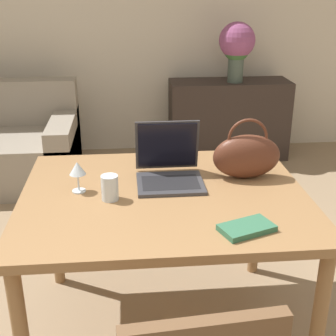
{
  "coord_description": "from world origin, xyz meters",
  "views": [
    {
      "loc": [
        -0.1,
        -1.28,
        1.67
      ],
      "look_at": [
        0.08,
        0.62,
        0.89
      ],
      "focal_mm": 50.0,
      "sensor_mm": 36.0,
      "label": 1
    }
  ],
  "objects_px": {
    "drinking_glass": "(110,188)",
    "laptop": "(169,165)",
    "flower_vase": "(237,45)",
    "handbag": "(247,156)",
    "wine_glass": "(77,170)"
  },
  "relations": [
    {
      "from": "laptop",
      "to": "flower_vase",
      "type": "bearing_deg",
      "value": 69.5
    },
    {
      "from": "handbag",
      "to": "flower_vase",
      "type": "height_order",
      "value": "flower_vase"
    },
    {
      "from": "wine_glass",
      "to": "handbag",
      "type": "height_order",
      "value": "handbag"
    },
    {
      "from": "drinking_glass",
      "to": "laptop",
      "type": "bearing_deg",
      "value": 35.95
    },
    {
      "from": "wine_glass",
      "to": "flower_vase",
      "type": "distance_m",
      "value": 2.65
    },
    {
      "from": "laptop",
      "to": "drinking_glass",
      "type": "height_order",
      "value": "laptop"
    },
    {
      "from": "laptop",
      "to": "wine_glass",
      "type": "distance_m",
      "value": 0.43
    },
    {
      "from": "laptop",
      "to": "wine_glass",
      "type": "bearing_deg",
      "value": -165.93
    },
    {
      "from": "handbag",
      "to": "flower_vase",
      "type": "bearing_deg",
      "value": 78.37
    },
    {
      "from": "drinking_glass",
      "to": "flower_vase",
      "type": "relative_size",
      "value": 0.21
    },
    {
      "from": "laptop",
      "to": "flower_vase",
      "type": "distance_m",
      "value": 2.39
    },
    {
      "from": "drinking_glass",
      "to": "handbag",
      "type": "xyz_separation_m",
      "value": [
        0.65,
        0.18,
        0.06
      ]
    },
    {
      "from": "handbag",
      "to": "drinking_glass",
      "type": "bearing_deg",
      "value": -164.2
    },
    {
      "from": "drinking_glass",
      "to": "handbag",
      "type": "height_order",
      "value": "handbag"
    },
    {
      "from": "drinking_glass",
      "to": "flower_vase",
      "type": "xyz_separation_m",
      "value": [
        1.11,
        2.42,
        0.27
      ]
    }
  ]
}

